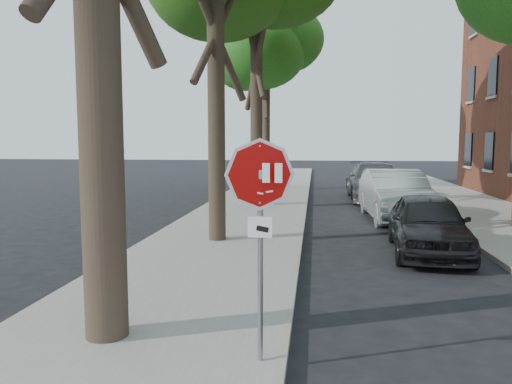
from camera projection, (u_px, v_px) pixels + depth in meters
ground at (320, 373)px, 5.81m from camera, size 120.00×120.00×0.00m
sidewalk_left at (247, 213)px, 17.95m from camera, size 4.00×55.00×0.12m
sidewalk_right at (494, 218)px, 16.95m from camera, size 4.00×55.00×0.12m
curb_left at (304, 214)px, 17.71m from camera, size 0.12×55.00×0.13m
curb_right at (432, 217)px, 17.19m from camera, size 0.12×55.00×0.13m
stop_sign at (260, 207)px, 5.67m from camera, size 0.76×0.34×2.61m
tree_mid_b at (256, 2)px, 19.21m from camera, size 5.88×5.46×10.36m
tree_far at (266, 54)px, 26.22m from camera, size 5.29×4.91×9.33m
car_a at (428, 224)px, 11.84m from camera, size 2.04×4.34×1.43m
car_b at (395, 195)px, 16.74m from camera, size 2.04×5.22×1.69m
car_c at (375, 181)px, 22.43m from camera, size 2.35×5.77×1.68m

